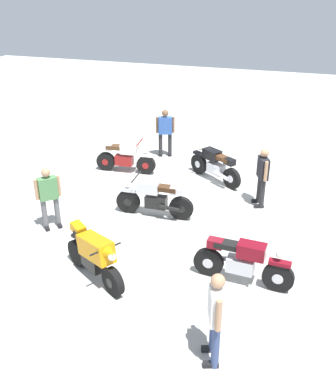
{
  "coord_description": "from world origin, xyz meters",
  "views": [
    {
      "loc": [
        10.38,
        2.95,
        5.81
      ],
      "look_at": [
        0.58,
        -0.17,
        0.75
      ],
      "focal_mm": 41.93,
      "sensor_mm": 36.0,
      "label": 1
    }
  ],
  "objects_px": {
    "motorcycle_silver_cruiser": "(155,198)",
    "person_in_white_shirt": "(216,313)",
    "motorcycle_cream_vintage": "(125,158)",
    "motorcycle_black_cruiser": "(215,165)",
    "person_in_black_shirt": "(262,174)",
    "person_in_blue_shirt": "(165,130)",
    "person_in_green_shirt": "(49,195)",
    "motorcycle_orange_sportbike": "(94,255)",
    "motorcycle_maroon_cruiser": "(243,261)"
  },
  "relations": [
    {
      "from": "person_in_black_shirt",
      "to": "person_in_blue_shirt",
      "type": "bearing_deg",
      "value": -58.23
    },
    {
      "from": "motorcycle_silver_cruiser",
      "to": "person_in_blue_shirt",
      "type": "xyz_separation_m",
      "value": [
        -4.17,
        -1.07,
        0.42
      ]
    },
    {
      "from": "person_in_green_shirt",
      "to": "motorcycle_black_cruiser",
      "type": "bearing_deg",
      "value": 96.4
    },
    {
      "from": "motorcycle_black_cruiser",
      "to": "motorcycle_cream_vintage",
      "type": "height_order",
      "value": "motorcycle_black_cruiser"
    },
    {
      "from": "motorcycle_black_cruiser",
      "to": "motorcycle_maroon_cruiser",
      "type": "height_order",
      "value": "same"
    },
    {
      "from": "motorcycle_orange_sportbike",
      "to": "person_in_white_shirt",
      "type": "relative_size",
      "value": 1.02
    },
    {
      "from": "motorcycle_silver_cruiser",
      "to": "person_in_white_shirt",
      "type": "xyz_separation_m",
      "value": [
        4.33,
        2.54,
        0.46
      ]
    },
    {
      "from": "person_in_white_shirt",
      "to": "person_in_black_shirt",
      "type": "relative_size",
      "value": 1.04
    },
    {
      "from": "person_in_black_shirt",
      "to": "person_in_white_shirt",
      "type": "bearing_deg",
      "value": 68.18
    },
    {
      "from": "motorcycle_cream_vintage",
      "to": "person_in_blue_shirt",
      "type": "xyz_separation_m",
      "value": [
        -1.7,
        0.79,
        0.46
      ]
    },
    {
      "from": "person_in_blue_shirt",
      "to": "person_in_green_shirt",
      "type": "bearing_deg",
      "value": 148.49
    },
    {
      "from": "motorcycle_silver_cruiser",
      "to": "person_in_black_shirt",
      "type": "distance_m",
      "value": 2.98
    },
    {
      "from": "motorcycle_maroon_cruiser",
      "to": "person_in_blue_shirt",
      "type": "distance_m",
      "value": 7.32
    },
    {
      "from": "motorcycle_maroon_cruiser",
      "to": "person_in_black_shirt",
      "type": "height_order",
      "value": "person_in_black_shirt"
    },
    {
      "from": "motorcycle_silver_cruiser",
      "to": "person_in_blue_shirt",
      "type": "relative_size",
      "value": 1.26
    },
    {
      "from": "motorcycle_cream_vintage",
      "to": "motorcycle_orange_sportbike",
      "type": "distance_m",
      "value": 5.63
    },
    {
      "from": "motorcycle_cream_vintage",
      "to": "motorcycle_orange_sportbike",
      "type": "bearing_deg",
      "value": -78.48
    },
    {
      "from": "motorcycle_black_cruiser",
      "to": "motorcycle_cream_vintage",
      "type": "xyz_separation_m",
      "value": [
        0.19,
        -2.89,
        -0.03
      ]
    },
    {
      "from": "person_in_black_shirt",
      "to": "motorcycle_black_cruiser",
      "type": "bearing_deg",
      "value": -59.44
    },
    {
      "from": "person_in_green_shirt",
      "to": "person_in_white_shirt",
      "type": "xyz_separation_m",
      "value": [
        2.99,
        4.82,
        0.08
      ]
    },
    {
      "from": "motorcycle_orange_sportbike",
      "to": "person_in_black_shirt",
      "type": "bearing_deg",
      "value": 89.76
    },
    {
      "from": "motorcycle_black_cruiser",
      "to": "motorcycle_silver_cruiser",
      "type": "distance_m",
      "value": 2.85
    },
    {
      "from": "motorcycle_black_cruiser",
      "to": "person_in_blue_shirt",
      "type": "relative_size",
      "value": 1.08
    },
    {
      "from": "motorcycle_orange_sportbike",
      "to": "person_in_white_shirt",
      "type": "distance_m",
      "value": 3.18
    },
    {
      "from": "motorcycle_silver_cruiser",
      "to": "person_in_black_shirt",
      "type": "bearing_deg",
      "value": -152.76
    },
    {
      "from": "person_in_green_shirt",
      "to": "person_in_blue_shirt",
      "type": "xyz_separation_m",
      "value": [
        -5.5,
        1.22,
        0.04
      ]
    },
    {
      "from": "person_in_white_shirt",
      "to": "person_in_green_shirt",
      "type": "bearing_deg",
      "value": -50.01
    },
    {
      "from": "motorcycle_silver_cruiser",
      "to": "motorcycle_cream_vintage",
      "type": "height_order",
      "value": "motorcycle_silver_cruiser"
    },
    {
      "from": "motorcycle_orange_sportbike",
      "to": "person_in_blue_shirt",
      "type": "relative_size",
      "value": 1.05
    },
    {
      "from": "motorcycle_silver_cruiser",
      "to": "motorcycle_maroon_cruiser",
      "type": "xyz_separation_m",
      "value": [
        2.13,
        2.64,
        0.0
      ]
    },
    {
      "from": "motorcycle_maroon_cruiser",
      "to": "motorcycle_cream_vintage",
      "type": "height_order",
      "value": "motorcycle_maroon_cruiser"
    },
    {
      "from": "motorcycle_silver_cruiser",
      "to": "motorcycle_cream_vintage",
      "type": "xyz_separation_m",
      "value": [
        -2.47,
        -1.86,
        -0.03
      ]
    },
    {
      "from": "person_in_white_shirt",
      "to": "motorcycle_silver_cruiser",
      "type": "bearing_deg",
      "value": -77.76
    },
    {
      "from": "person_in_green_shirt",
      "to": "person_in_black_shirt",
      "type": "relative_size",
      "value": 0.97
    },
    {
      "from": "motorcycle_maroon_cruiser",
      "to": "motorcycle_silver_cruiser",
      "type": "bearing_deg",
      "value": 144.97
    },
    {
      "from": "motorcycle_cream_vintage",
      "to": "person_in_white_shirt",
      "type": "xyz_separation_m",
      "value": [
        6.8,
        4.4,
        0.5
      ]
    },
    {
      "from": "person_in_green_shirt",
      "to": "person_in_white_shirt",
      "type": "distance_m",
      "value": 5.68
    },
    {
      "from": "motorcycle_black_cruiser",
      "to": "person_in_black_shirt",
      "type": "xyz_separation_m",
      "value": [
        1.19,
        1.54,
        0.42
      ]
    },
    {
      "from": "motorcycle_silver_cruiser",
      "to": "motorcycle_maroon_cruiser",
      "type": "height_order",
      "value": "same"
    },
    {
      "from": "motorcycle_black_cruiser",
      "to": "person_in_white_shirt",
      "type": "relative_size",
      "value": 1.05
    },
    {
      "from": "motorcycle_black_cruiser",
      "to": "person_in_black_shirt",
      "type": "relative_size",
      "value": 1.09
    },
    {
      "from": "person_in_black_shirt",
      "to": "person_in_blue_shirt",
      "type": "relative_size",
      "value": 1.0
    },
    {
      "from": "motorcycle_orange_sportbike",
      "to": "person_in_green_shirt",
      "type": "bearing_deg",
      "value": 173.99
    },
    {
      "from": "motorcycle_cream_vintage",
      "to": "person_in_black_shirt",
      "type": "distance_m",
      "value": 4.56
    },
    {
      "from": "person_in_black_shirt",
      "to": "motorcycle_cream_vintage",
      "type": "bearing_deg",
      "value": -34.37
    },
    {
      "from": "motorcycle_maroon_cruiser",
      "to": "motorcycle_orange_sportbike",
      "type": "relative_size",
      "value": 1.2
    },
    {
      "from": "motorcycle_black_cruiser",
      "to": "person_in_white_shirt",
      "type": "distance_m",
      "value": 7.17
    },
    {
      "from": "motorcycle_maroon_cruiser",
      "to": "motorcycle_cream_vintage",
      "type": "distance_m",
      "value": 6.44
    },
    {
      "from": "motorcycle_maroon_cruiser",
      "to": "person_in_black_shirt",
      "type": "bearing_deg",
      "value": 95.09
    },
    {
      "from": "person_in_white_shirt",
      "to": "motorcycle_orange_sportbike",
      "type": "bearing_deg",
      "value": -44.43
    }
  ]
}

